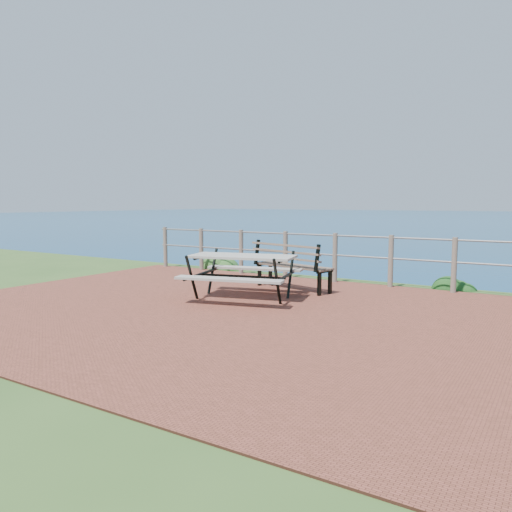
{
  "coord_description": "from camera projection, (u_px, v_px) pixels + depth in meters",
  "views": [
    {
      "loc": [
        3.98,
        -6.07,
        1.65
      ],
      "look_at": [
        -0.4,
        0.94,
        0.75
      ],
      "focal_mm": 35.0,
      "sensor_mm": 36.0,
      "label": 1
    }
  ],
  "objects": [
    {
      "name": "safety_railing",
      "position": [
        335.0,
        255.0,
        10.16
      ],
      "size": [
        9.4,
        0.1,
        1.0
      ],
      "color": "#6B5B4C",
      "rests_on": "ground"
    },
    {
      "name": "shrub_lip_east",
      "position": [
        457.0,
        288.0,
        9.58
      ],
      "size": [
        0.7,
        0.7,
        0.42
      ],
      "primitive_type": "ellipsoid",
      "color": "#133E15",
      "rests_on": "ground"
    },
    {
      "name": "ground",
      "position": [
        245.0,
        314.0,
        7.39
      ],
      "size": [
        10.0,
        7.0,
        0.12
      ],
      "primitive_type": "cube",
      "color": "brown",
      "rests_on": "ground"
    },
    {
      "name": "picnic_table",
      "position": [
        242.0,
        272.0,
        8.4
      ],
      "size": [
        1.87,
        1.48,
        0.74
      ],
      "rotation": [
        0.0,
        0.0,
        0.25
      ],
      "color": "gray",
      "rests_on": "ground"
    },
    {
      "name": "shrub_lip_west",
      "position": [
        224.0,
        267.0,
        12.61
      ],
      "size": [
        0.88,
        0.88,
        0.66
      ],
      "primitive_type": "ellipsoid",
      "color": "#1E501F",
      "rests_on": "ground"
    },
    {
      "name": "park_bench",
      "position": [
        293.0,
        259.0,
        9.27
      ],
      "size": [
        1.66,
        0.78,
        0.91
      ],
      "rotation": [
        0.0,
        0.0,
        -0.24
      ],
      "color": "brown",
      "rests_on": "ground"
    }
  ]
}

